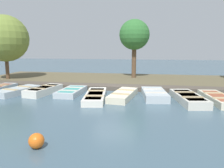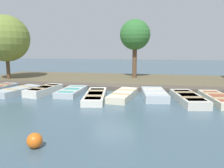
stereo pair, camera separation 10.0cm
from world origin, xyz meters
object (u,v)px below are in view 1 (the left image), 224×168
at_px(rowboat_7, 154,94).
at_px(park_tree_far_left, 5,39).
at_px(rowboat_3, 44,90).
at_px(rowboat_6, 123,95).
at_px(rowboat_8, 188,98).
at_px(buoy, 36,141).
at_px(rowboat_2, 18,91).
at_px(park_tree_left, 134,35).
at_px(rowboat_5, 95,96).
at_px(rowboat_9, 218,98).
at_px(rowboat_4, 72,91).

distance_m(rowboat_7, park_tree_far_left, 13.13).
bearing_deg(rowboat_3, rowboat_6, 95.32).
relative_size(rowboat_3, rowboat_8, 0.84).
relative_size(buoy, park_tree_far_left, 0.08).
bearing_deg(rowboat_2, buoy, 50.32).
height_order(rowboat_2, rowboat_8, rowboat_8).
relative_size(buoy, park_tree_left, 0.08).
height_order(rowboat_8, park_tree_far_left, park_tree_far_left).
xyz_separation_m(rowboat_7, buoy, (6.79, -3.27, 0.00)).
relative_size(rowboat_3, park_tree_left, 0.55).
bearing_deg(buoy, rowboat_3, -154.28).
bearing_deg(buoy, park_tree_far_left, -141.82).
height_order(rowboat_3, rowboat_5, rowboat_3).
height_order(rowboat_6, rowboat_7, rowboat_7).
height_order(rowboat_2, rowboat_7, rowboat_7).
xyz_separation_m(rowboat_6, rowboat_9, (0.02, 4.88, -0.00)).
xyz_separation_m(rowboat_3, rowboat_6, (0.28, 4.83, -0.04)).
xyz_separation_m(buoy, park_tree_far_left, (-11.07, -8.71, 3.27)).
bearing_deg(park_tree_far_left, rowboat_5, 60.14).
distance_m(rowboat_4, rowboat_6, 3.18).
relative_size(rowboat_5, park_tree_far_left, 0.69).
height_order(rowboat_3, rowboat_7, rowboat_3).
xyz_separation_m(rowboat_5, rowboat_6, (-0.47, 1.46, 0.01)).
distance_m(rowboat_5, rowboat_9, 6.35).
bearing_deg(rowboat_2, rowboat_3, 113.79).
distance_m(rowboat_4, park_tree_far_left, 8.90).
distance_m(rowboat_2, park_tree_far_left, 6.87).
distance_m(rowboat_5, rowboat_7, 3.24).
distance_m(rowboat_3, rowboat_6, 4.84).
bearing_deg(rowboat_2, rowboat_4, 111.39).
distance_m(rowboat_2, rowboat_9, 11.27).
bearing_deg(buoy, rowboat_6, 166.25).
bearing_deg(rowboat_3, rowboat_2, -71.29).
relative_size(rowboat_2, park_tree_far_left, 0.56).
bearing_deg(rowboat_8, park_tree_far_left, -119.86).
relative_size(rowboat_3, rowboat_4, 1.06).
height_order(rowboat_3, rowboat_9, rowboat_3).
relative_size(rowboat_9, park_tree_far_left, 0.62).
relative_size(rowboat_2, rowboat_4, 1.12).
relative_size(rowboat_5, buoy, 8.60).
relative_size(rowboat_5, rowboat_6, 1.16).
height_order(rowboat_2, rowboat_6, rowboat_2).
xyz_separation_m(rowboat_6, park_tree_left, (-7.29, 0.00, 3.60)).
bearing_deg(rowboat_3, buoy, 34.37).
height_order(rowboat_7, park_tree_far_left, park_tree_far_left).
bearing_deg(rowboat_5, park_tree_left, 160.30).
xyz_separation_m(rowboat_8, buoy, (6.16, -4.96, 0.01)).
distance_m(rowboat_8, buoy, 7.90).
height_order(rowboat_5, rowboat_7, rowboat_7).
distance_m(rowboat_7, rowboat_8, 1.81).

